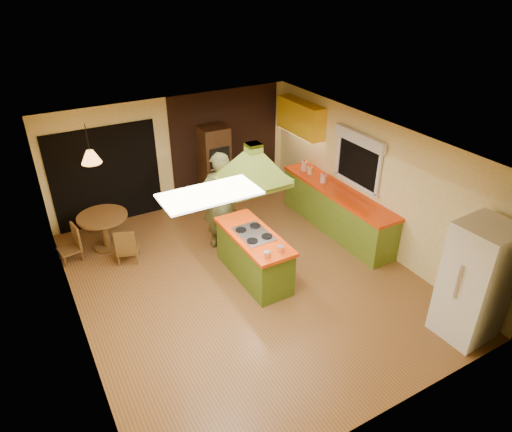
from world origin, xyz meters
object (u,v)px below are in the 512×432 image
dining_table (104,225)px  wall_oven (215,166)px  canister_large (304,166)px  kitchen_island (254,255)px  refrigerator (475,282)px  man (220,201)px

dining_table → wall_oven: bearing=14.4°
wall_oven → canister_large: (1.59, -1.22, 0.11)m
kitchen_island → wall_oven: size_ratio=0.95×
kitchen_island → dining_table: (-2.05, 2.24, 0.05)m
canister_large → kitchen_island: bearing=-142.4°
refrigerator → wall_oven: size_ratio=1.03×
canister_large → man: bearing=-167.7°
man → kitchen_island: bearing=102.2°
refrigerator → kitchen_island: bearing=124.0°
kitchen_island → man: man is taller
dining_table → canister_large: canister_large is taller
dining_table → canister_large: 4.33m
wall_oven → canister_large: 2.00m
wall_oven → man: bearing=-111.2°
man → refrigerator: bearing=127.9°
wall_oven → canister_large: size_ratio=8.81×
refrigerator → man: bearing=115.3°
wall_oven → dining_table: wall_oven is taller
refrigerator → canister_large: size_ratio=9.05×
kitchen_island → canister_large: size_ratio=8.39×
dining_table → canister_large: bearing=-7.1°
man → refrigerator: size_ratio=1.04×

